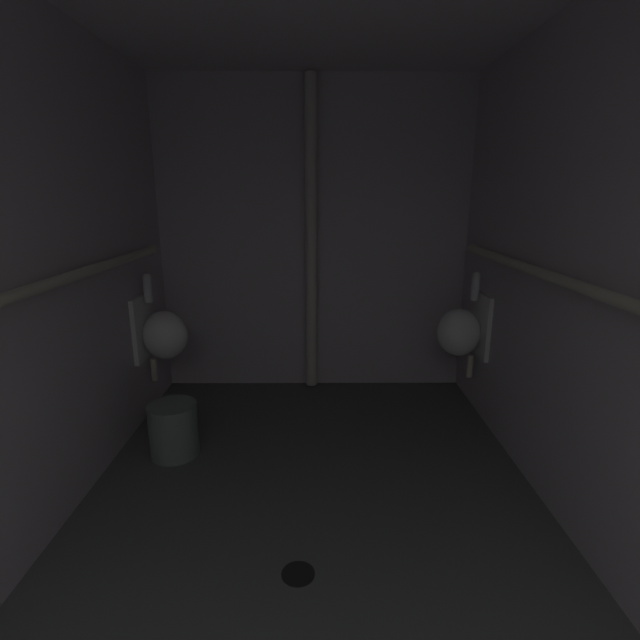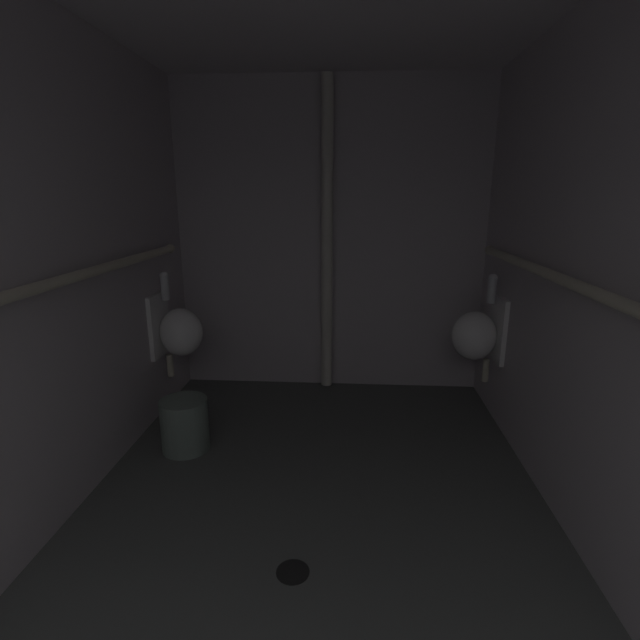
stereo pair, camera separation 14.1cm
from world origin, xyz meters
TOP-DOWN VIEW (x-y plane):
  - floor at (0.00, 1.97)m, footprint 2.48×4.05m
  - wall_back at (0.00, 3.96)m, footprint 2.48×0.06m
  - urinal_left_mid at (-1.03, 3.36)m, footprint 0.32×0.30m
  - urinal_right_mid at (1.03, 3.42)m, footprint 0.32×0.30m
  - supply_pipe_left at (-1.12, 1.98)m, footprint 0.06×3.24m
  - supply_pipe_right at (1.12, 1.98)m, footprint 0.06×3.34m
  - standpipe_back_wall at (-0.02, 3.85)m, footprint 0.09×0.09m
  - floor_drain at (-0.05, 1.88)m, footprint 0.14×0.14m
  - waste_bin at (-0.83, 2.83)m, footprint 0.29×0.29m

SIDE VIEW (x-z plane):
  - floor at x=0.00m, z-range -0.08..0.00m
  - floor_drain at x=-0.05m, z-range 0.00..0.01m
  - waste_bin at x=-0.83m, z-range 0.00..0.32m
  - urinal_left_mid at x=-1.03m, z-range 0.22..0.98m
  - urinal_right_mid at x=1.03m, z-range 0.22..0.98m
  - supply_pipe_left at x=-1.12m, z-range 1.12..1.18m
  - supply_pipe_right at x=1.12m, z-range 1.12..1.18m
  - wall_back at x=0.00m, z-range 0.00..2.36m
  - standpipe_back_wall at x=-0.02m, z-range 0.02..2.33m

